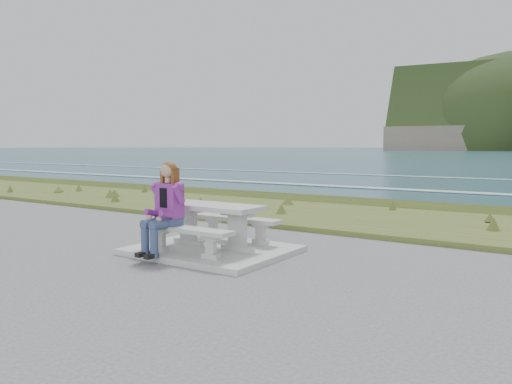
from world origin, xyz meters
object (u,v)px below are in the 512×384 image
bench_landward (185,233)px  seated_woman (162,220)px  bench_seaward (236,222)px  picnic_table (212,214)px

bench_landward → seated_woman: 0.43m
bench_landward → bench_seaward: (0.00, 1.40, 0.00)m
picnic_table → bench_seaward: 0.74m
picnic_table → seated_woman: (-0.35, -0.84, -0.03)m
bench_seaward → picnic_table: bearing=-90.0°
bench_seaward → seated_woman: 1.59m
seated_woman → bench_landward: bearing=24.9°
bench_landward → seated_woman: seated_woman is taller
picnic_table → bench_landward: 0.74m
picnic_table → bench_seaward: bearing=90.0°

